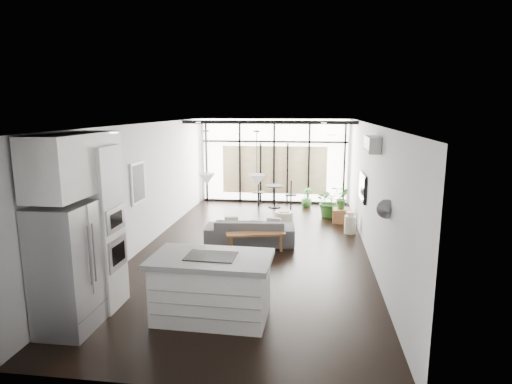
% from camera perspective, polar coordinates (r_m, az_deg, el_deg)
% --- Properties ---
extents(floor, '(5.00, 10.00, 0.00)m').
position_cam_1_polar(floor, '(9.78, -0.23, -7.54)').
color(floor, black).
rests_on(floor, ground).
extents(ceiling, '(5.00, 10.00, 0.00)m').
position_cam_1_polar(ceiling, '(9.28, -0.25, 9.08)').
color(ceiling, silver).
rests_on(ceiling, ground).
extents(wall_left, '(0.02, 10.00, 2.80)m').
position_cam_1_polar(wall_left, '(10.07, -14.48, 0.87)').
color(wall_left, silver).
rests_on(wall_left, ground).
extents(wall_right, '(0.02, 10.00, 2.80)m').
position_cam_1_polar(wall_right, '(9.43, 14.99, 0.17)').
color(wall_right, silver).
rests_on(wall_right, ground).
extents(wall_back, '(5.00, 0.02, 2.80)m').
position_cam_1_polar(wall_back, '(14.35, 2.46, 4.17)').
color(wall_back, silver).
rests_on(wall_back, ground).
extents(wall_front, '(5.00, 0.02, 2.80)m').
position_cam_1_polar(wall_front, '(4.70, -8.63, -10.58)').
color(wall_front, silver).
rests_on(wall_front, ground).
extents(glazing, '(5.00, 0.20, 2.80)m').
position_cam_1_polar(glazing, '(14.23, 2.42, 4.11)').
color(glazing, black).
rests_on(glazing, ground).
extents(skylight, '(4.70, 1.90, 0.06)m').
position_cam_1_polar(skylight, '(13.25, 2.12, 9.54)').
color(skylight, silver).
rests_on(skylight, ceiling).
extents(neighbour_building, '(3.50, 0.02, 1.60)m').
position_cam_1_polar(neighbour_building, '(14.34, 2.43, 2.95)').
color(neighbour_building, beige).
rests_on(neighbour_building, ground).
extents(island, '(1.81, 1.10, 0.97)m').
position_cam_1_polar(island, '(6.60, -5.94, -12.52)').
color(island, white).
rests_on(island, floor).
extents(cooktop, '(0.75, 0.51, 0.01)m').
position_cam_1_polar(cooktop, '(6.42, -6.02, -8.49)').
color(cooktop, black).
rests_on(cooktop, island).
extents(fridge, '(0.71, 0.89, 1.84)m').
position_cam_1_polar(fridge, '(6.66, -23.83, -9.24)').
color(fridge, '#95959A').
rests_on(fridge, floor).
extents(appliance_column, '(0.67, 0.70, 2.58)m').
position_cam_1_polar(appliance_column, '(7.13, -20.61, -4.57)').
color(appliance_column, white).
rests_on(appliance_column, floor).
extents(upper_cabinets, '(0.62, 1.75, 0.86)m').
position_cam_1_polar(upper_cabinets, '(6.66, -23.02, 3.52)').
color(upper_cabinets, white).
rests_on(upper_cabinets, wall_left).
extents(pendant_left, '(0.26, 0.26, 0.18)m').
position_cam_1_polar(pendant_left, '(6.83, -6.58, 1.71)').
color(pendant_left, silver).
rests_on(pendant_left, ceiling).
extents(pendant_right, '(0.26, 0.26, 0.18)m').
position_cam_1_polar(pendant_right, '(6.68, 0.09, 1.57)').
color(pendant_right, silver).
rests_on(pendant_right, ceiling).
extents(sofa, '(2.12, 0.78, 0.81)m').
position_cam_1_polar(sofa, '(10.03, -0.80, -4.65)').
color(sofa, '#464648').
rests_on(sofa, floor).
extents(console_bench, '(1.34, 0.65, 0.42)m').
position_cam_1_polar(console_bench, '(9.56, -0.05, -6.66)').
color(console_bench, brown).
rests_on(console_bench, floor).
extents(pouf, '(0.55, 0.55, 0.39)m').
position_cam_1_polar(pouf, '(11.57, 3.73, -3.61)').
color(pouf, beige).
rests_on(pouf, floor).
extents(crate, '(0.51, 0.51, 0.38)m').
position_cam_1_polar(crate, '(12.19, 11.36, -3.08)').
color(crate, brown).
rests_on(crate, floor).
extents(plant_tall, '(1.13, 1.18, 0.73)m').
position_cam_1_polar(plant_tall, '(12.67, 9.80, -1.66)').
color(plant_tall, '#2E6728').
rests_on(plant_tall, floor).
extents(plant_med, '(0.65, 0.71, 0.35)m').
position_cam_1_polar(plant_med, '(13.89, 6.75, -1.26)').
color(plant_med, '#2E6728').
rests_on(plant_med, floor).
extents(plant_crate, '(0.51, 0.67, 0.26)m').
position_cam_1_polar(plant_crate, '(12.11, 11.42, -1.62)').
color(plant_crate, '#2E6728').
rests_on(plant_crate, crate).
extents(milk_can, '(0.29, 0.29, 0.57)m').
position_cam_1_polar(milk_can, '(11.12, 12.44, -3.99)').
color(milk_can, beige).
rests_on(milk_can, floor).
extents(bistro_set, '(1.65, 0.98, 0.74)m').
position_cam_1_polar(bistro_set, '(13.70, 2.48, -0.52)').
color(bistro_set, black).
rests_on(bistro_set, floor).
extents(tv, '(0.05, 1.10, 0.65)m').
position_cam_1_polar(tv, '(10.42, 14.06, 0.66)').
color(tv, black).
rests_on(tv, wall_right).
extents(ac_unit, '(0.22, 0.90, 0.30)m').
position_cam_1_polar(ac_unit, '(8.49, 15.22, 6.14)').
color(ac_unit, silver).
rests_on(ac_unit, wall_right).
extents(framed_art, '(0.04, 0.70, 0.90)m').
position_cam_1_polar(framed_art, '(9.58, -15.46, 1.22)').
color(framed_art, black).
rests_on(framed_art, wall_left).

